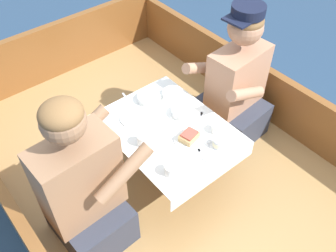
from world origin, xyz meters
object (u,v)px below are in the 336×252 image
object	(u,v)px
coffee_cup_port	(171,169)
tin_can	(219,143)
person_starboard	(235,86)
coffee_cup_center	(218,128)
person_port	(83,190)
coffee_cup_starboard	(144,140)
sandwich	(189,136)

from	to	relation	value
coffee_cup_port	tin_can	xyz separation A→B (m)	(0.32, -0.03, -0.00)
person_starboard	coffee_cup_center	xyz separation A→B (m)	(-0.40, -0.23, 0.04)
person_port	person_starboard	size ratio (longest dim) A/B	1.02
person_port	coffee_cup_starboard	bearing A→B (deg)	3.93
person_starboard	sandwich	world-z (taller)	person_starboard
person_starboard	coffee_cup_port	size ratio (longest dim) A/B	9.89
person_port	tin_can	bearing A→B (deg)	-20.11
person_port	tin_can	xyz separation A→B (m)	(0.74, -0.24, 0.04)
coffee_cup_starboard	tin_can	bearing A→B (deg)	-42.29
coffee_cup_starboard	sandwich	bearing A→B (deg)	-32.91
coffee_cup_starboard	tin_can	size ratio (longest dim) A/B	1.48
person_port	coffee_cup_center	distance (m)	0.83
coffee_cup_starboard	tin_can	distance (m)	0.42
person_port	coffee_cup_port	size ratio (longest dim) A/B	10.06
coffee_cup_center	tin_can	world-z (taller)	tin_can
person_port	coffee_cup_center	world-z (taller)	person_port
sandwich	tin_can	bearing A→B (deg)	-56.66
sandwich	coffee_cup_center	distance (m)	0.18
coffee_cup_port	person_port	bearing A→B (deg)	152.95
coffee_cup_starboard	person_port	bearing A→B (deg)	-173.72
coffee_cup_center	tin_can	xyz separation A→B (m)	(-0.08, -0.09, -0.00)
sandwich	coffee_cup_port	distance (m)	0.26
tin_can	coffee_cup_starboard	bearing A→B (deg)	137.71
person_port	person_starboard	bearing A→B (deg)	1.52
sandwich	coffee_cup_starboard	xyz separation A→B (m)	(-0.22, 0.14, 0.00)
coffee_cup_center	tin_can	size ratio (longest dim) A/B	1.48
person_starboard	sandwich	xyz separation A→B (m)	(-0.58, -0.18, 0.05)
coffee_cup_starboard	person_starboard	bearing A→B (deg)	2.57
sandwich	person_port	bearing A→B (deg)	171.70
coffee_cup_port	coffee_cup_starboard	size ratio (longest dim) A/B	1.01
coffee_cup_center	person_port	bearing A→B (deg)	169.64
sandwich	coffee_cup_center	world-z (taller)	sandwich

